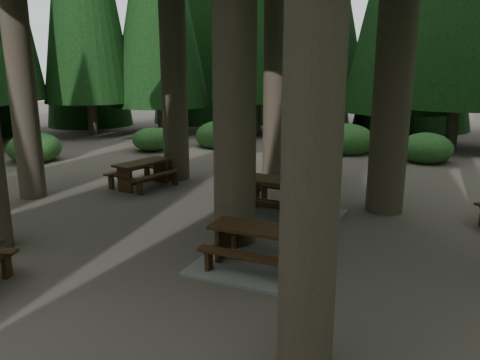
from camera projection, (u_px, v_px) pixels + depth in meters
The scene contains 5 objects.
ground at pixel (200, 237), 9.94m from camera, with size 80.00×80.00×0.00m, color #4D443E.
picnic_table_a at pixel (258, 254), 8.39m from camera, with size 2.59×2.30×0.75m.
picnic_table_b at pixel (143, 170), 13.93m from camera, with size 1.54×1.87×0.78m.
picnic_table_c at pixel (284, 203), 11.23m from camera, with size 2.98×2.61×0.89m.
shrub_ring at pixel (247, 216), 10.01m from camera, with size 23.86×24.64×1.49m.
Camera 1 is at (6.42, -6.89, 3.52)m, focal length 35.00 mm.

